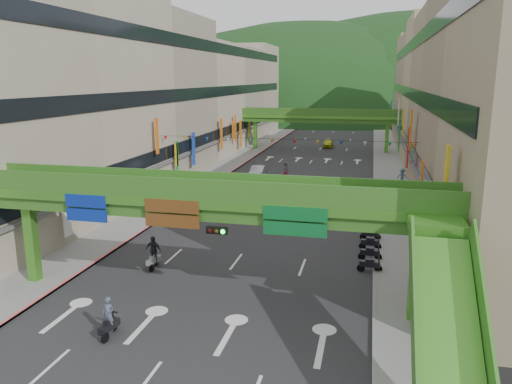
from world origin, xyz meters
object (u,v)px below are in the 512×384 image
(overpass_near, at_px, (219,214))
(car_silver, at_px, (258,172))
(scooter_rider_near, at_px, (109,319))
(pedestrian_red, at_px, (420,288))
(car_yellow, at_px, (328,143))
(scooter_rider_mid, at_px, (316,201))

(overpass_near, bearing_deg, car_silver, 99.49)
(scooter_rider_near, bearing_deg, pedestrian_red, 25.37)
(scooter_rider_near, height_order, car_yellow, scooter_rider_near)
(car_yellow, height_order, pedestrian_red, pedestrian_red)
(car_silver, bearing_deg, pedestrian_red, -64.53)
(scooter_rider_mid, height_order, pedestrian_red, scooter_rider_mid)
(overpass_near, bearing_deg, car_yellow, 89.85)
(car_silver, bearing_deg, scooter_rider_near, -89.15)
(car_yellow, xyz_separation_m, pedestrian_red, (10.38, -62.07, 0.20))
(scooter_rider_near, bearing_deg, overpass_near, 46.09)
(scooter_rider_near, xyz_separation_m, pedestrian_red, (14.76, 7.00, -0.00))
(scooter_rider_near, distance_m, scooter_rider_mid, 25.76)
(overpass_near, bearing_deg, pedestrian_red, 13.95)
(scooter_rider_near, xyz_separation_m, car_silver, (-1.60, 39.16, -0.18))
(scooter_rider_near, bearing_deg, scooter_rider_mid, 73.92)
(scooter_rider_mid, bearing_deg, car_silver, 121.21)
(scooter_rider_near, xyz_separation_m, car_yellow, (4.38, 69.07, -0.20))
(overpass_near, xyz_separation_m, car_yellow, (0.17, 64.69, -4.46))
(car_silver, relative_size, car_yellow, 1.06)
(scooter_rider_near, bearing_deg, car_yellow, 86.37)
(overpass_near, distance_m, scooter_rider_near, 7.42)
(car_silver, bearing_deg, scooter_rider_mid, -60.28)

